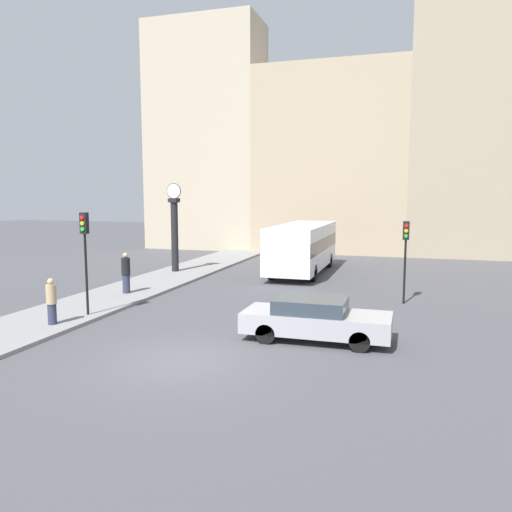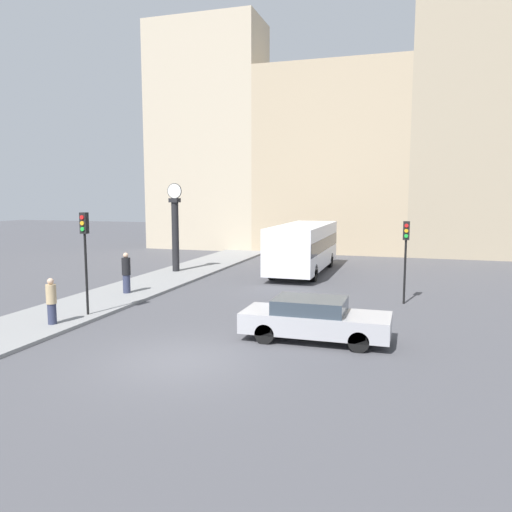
% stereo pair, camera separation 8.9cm
% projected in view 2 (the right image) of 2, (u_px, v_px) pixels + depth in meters
% --- Properties ---
extents(ground_plane, '(120.00, 120.00, 0.00)m').
position_uv_depth(ground_plane, '(180.00, 361.00, 13.54)').
color(ground_plane, '#47474C').
extents(sidewalk_corner, '(3.37, 26.97, 0.12)m').
position_uv_depth(sidewalk_corner, '(165.00, 279.00, 26.31)').
color(sidewalk_corner, gray).
rests_on(sidewalk_corner, ground_plane).
extents(building_row, '(30.52, 5.00, 19.09)m').
position_uv_depth(building_row, '(337.00, 140.00, 38.44)').
color(building_row, '#B7A88E').
rests_on(building_row, ground_plane).
extents(sedan_car, '(4.51, 1.78, 1.32)m').
position_uv_depth(sedan_car, '(314.00, 319.00, 15.36)').
color(sedan_car, '#9E9EA3').
rests_on(sedan_car, ground_plane).
extents(bus_distant, '(2.55, 8.59, 2.77)m').
position_uv_depth(bus_distant, '(303.00, 245.00, 28.48)').
color(bus_distant, silver).
rests_on(bus_distant, ground_plane).
extents(traffic_light_near, '(0.26, 0.24, 3.73)m').
position_uv_depth(traffic_light_near, '(85.00, 242.00, 17.93)').
color(traffic_light_near, black).
rests_on(traffic_light_near, sidewalk_corner).
extents(traffic_light_far, '(0.26, 0.24, 3.41)m').
position_uv_depth(traffic_light_far, '(406.00, 245.00, 20.29)').
color(traffic_light_far, black).
rests_on(traffic_light_far, ground_plane).
extents(street_clock, '(0.86, 0.52, 4.99)m').
position_uv_depth(street_clock, '(175.00, 230.00, 28.28)').
color(street_clock, black).
rests_on(street_clock, sidewalk_corner).
extents(pedestrian_tan_coat, '(0.34, 0.34, 1.58)m').
position_uv_depth(pedestrian_tan_coat, '(51.00, 301.00, 16.81)').
color(pedestrian_tan_coat, '#2D334C').
rests_on(pedestrian_tan_coat, sidewalk_corner).
extents(pedestrian_black_jacket, '(0.38, 0.38, 1.81)m').
position_uv_depth(pedestrian_black_jacket, '(126.00, 273.00, 22.13)').
color(pedestrian_black_jacket, '#2D334C').
rests_on(pedestrian_black_jacket, sidewalk_corner).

